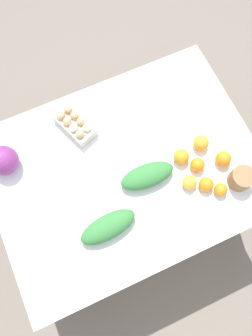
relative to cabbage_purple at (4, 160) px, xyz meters
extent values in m
plane|color=#70665B|center=(0.53, -0.27, -0.81)|extent=(8.00, 8.00, 0.00)
cube|color=silver|center=(0.53, -0.27, -0.09)|extent=(1.35, 1.03, 0.03)
cylinder|color=brown|center=(-0.08, -0.72, -0.45)|extent=(0.06, 0.06, 0.70)
cylinder|color=brown|center=(1.15, -0.72, -0.45)|extent=(0.06, 0.06, 0.70)
cylinder|color=brown|center=(-0.08, 0.19, -0.45)|extent=(0.06, 0.06, 0.70)
cylinder|color=brown|center=(1.15, 0.19, -0.45)|extent=(0.06, 0.06, 0.70)
sphere|color=#7A2D75|center=(0.00, 0.00, 0.00)|extent=(0.14, 0.14, 0.14)
cube|color=beige|center=(0.39, 0.05, -0.04)|extent=(0.18, 0.25, 0.06)
sphere|color=tan|center=(0.34, 0.11, 0.00)|extent=(0.04, 0.04, 0.04)
sphere|color=tan|center=(0.36, 0.07, 0.00)|extent=(0.04, 0.04, 0.04)
sphere|color=white|center=(0.37, 0.02, 0.00)|extent=(0.04, 0.04, 0.04)
sphere|color=tan|center=(0.39, -0.02, 0.00)|extent=(0.04, 0.04, 0.04)
sphere|color=tan|center=(0.39, 0.13, 0.00)|extent=(0.04, 0.04, 0.04)
sphere|color=tan|center=(0.40, 0.08, 0.00)|extent=(0.04, 0.04, 0.04)
sphere|color=tan|center=(0.42, 0.04, 0.00)|extent=(0.04, 0.04, 0.04)
sphere|color=white|center=(0.44, -0.01, 0.00)|extent=(0.04, 0.04, 0.04)
cylinder|color=olive|center=(1.02, -0.55, -0.02)|extent=(0.11, 0.11, 0.10)
ellipsoid|color=#337538|center=(0.34, -0.50, -0.03)|extent=(0.29, 0.14, 0.09)
ellipsoid|color=#337538|center=(0.61, -0.35, -0.03)|extent=(0.28, 0.14, 0.09)
sphere|color=orange|center=(0.85, -0.51, -0.04)|extent=(0.07, 0.07, 0.07)
sphere|color=orange|center=(0.86, -0.40, -0.04)|extent=(0.07, 0.07, 0.07)
sphere|color=orange|center=(0.91, -0.56, -0.04)|extent=(0.07, 0.07, 0.07)
sphere|color=orange|center=(0.99, -0.43, -0.03)|extent=(0.08, 0.08, 0.08)
sphere|color=#F9A833|center=(0.78, -0.47, -0.04)|extent=(0.07, 0.07, 0.07)
sphere|color=orange|center=(0.93, -0.31, -0.03)|extent=(0.08, 0.08, 0.08)
sphere|color=orange|center=(0.81, -0.33, -0.03)|extent=(0.08, 0.08, 0.08)
camera|label=1|loc=(0.33, -0.71, 1.51)|focal=35.00mm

